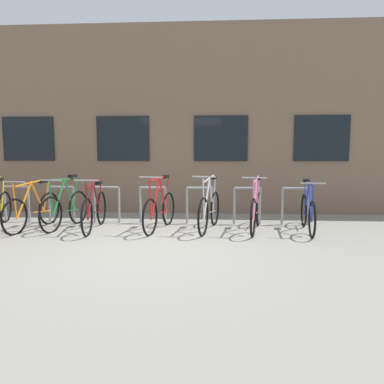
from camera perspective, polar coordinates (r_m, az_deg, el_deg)
ground_plane at (r=5.89m, az=-6.79°, el=-8.63°), size 42.00×42.00×0.00m
storefront_building at (r=12.39m, az=-1.37°, el=10.00°), size 28.00×7.09×4.58m
bike_rack at (r=7.68m, az=-6.26°, el=-1.40°), size 6.59×0.05×0.79m
bicycle_red at (r=7.07m, az=-5.13°, el=-2.83°), size 0.52×1.70×1.10m
bicycle_green at (r=7.65m, az=-19.49°, el=-2.47°), size 0.47×1.65×1.07m
bicycle_maroon at (r=7.30m, az=-15.23°, el=-2.79°), size 0.44×1.80×1.04m
bicycle_pink at (r=7.06m, az=10.15°, el=-2.89°), size 0.52×1.72×1.10m
bicycle_silver at (r=7.02m, az=2.80°, el=-2.82°), size 0.52×1.72×1.11m
bicycle_orange at (r=7.77m, az=-23.96°, el=-2.61°), size 0.47×1.72×1.01m
bicycle_blue at (r=7.25m, az=17.96°, el=-3.01°), size 0.44×1.71×1.00m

